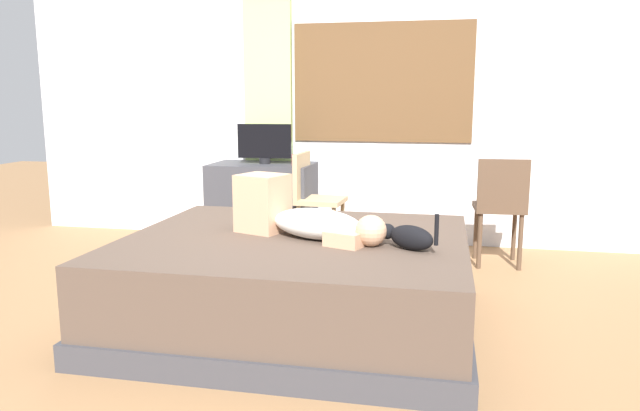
{
  "coord_description": "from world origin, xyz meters",
  "views": [
    {
      "loc": [
        0.79,
        -3.06,
        1.31
      ],
      "look_at": [
        0.08,
        0.37,
        0.68
      ],
      "focal_mm": 33.38,
      "sensor_mm": 36.0,
      "label": 1
    }
  ],
  "objects_px": {
    "tv_monitor": "(265,143)",
    "cup": "(295,160)",
    "bed": "(296,281)",
    "cat": "(409,237)",
    "person_lying": "(302,217)",
    "chair_spare": "(500,203)",
    "desk": "(263,205)",
    "chair_by_desk": "(313,195)"
  },
  "relations": [
    {
      "from": "person_lying",
      "to": "chair_spare",
      "type": "distance_m",
      "value": 1.94
    },
    {
      "from": "person_lying",
      "to": "cat",
      "type": "distance_m",
      "value": 0.64
    },
    {
      "from": "desk",
      "to": "cup",
      "type": "xyz_separation_m",
      "value": [
        0.32,
        -0.07,
        0.42
      ]
    },
    {
      "from": "chair_by_desk",
      "to": "chair_spare",
      "type": "relative_size",
      "value": 1.0
    },
    {
      "from": "cup",
      "to": "chair_by_desk",
      "type": "height_order",
      "value": "chair_by_desk"
    },
    {
      "from": "person_lying",
      "to": "tv_monitor",
      "type": "height_order",
      "value": "tv_monitor"
    },
    {
      "from": "desk",
      "to": "cup",
      "type": "relative_size",
      "value": 9.39
    },
    {
      "from": "desk",
      "to": "cat",
      "type": "bearing_deg",
      "value": -54.5
    },
    {
      "from": "cat",
      "to": "chair_spare",
      "type": "distance_m",
      "value": 1.78
    },
    {
      "from": "desk",
      "to": "tv_monitor",
      "type": "height_order",
      "value": "tv_monitor"
    },
    {
      "from": "tv_monitor",
      "to": "chair_spare",
      "type": "height_order",
      "value": "tv_monitor"
    },
    {
      "from": "bed",
      "to": "chair_spare",
      "type": "relative_size",
      "value": 2.31
    },
    {
      "from": "bed",
      "to": "desk",
      "type": "height_order",
      "value": "desk"
    },
    {
      "from": "bed",
      "to": "cat",
      "type": "distance_m",
      "value": 0.75
    },
    {
      "from": "person_lying",
      "to": "cup",
      "type": "bearing_deg",
      "value": 105.44
    },
    {
      "from": "bed",
      "to": "person_lying",
      "type": "bearing_deg",
      "value": 19.5
    },
    {
      "from": "cup",
      "to": "cat",
      "type": "bearing_deg",
      "value": -60.21
    },
    {
      "from": "tv_monitor",
      "to": "chair_spare",
      "type": "xyz_separation_m",
      "value": [
        2.0,
        -0.31,
        -0.41
      ]
    },
    {
      "from": "desk",
      "to": "chair_spare",
      "type": "xyz_separation_m",
      "value": [
        2.02,
        -0.31,
        0.14
      ]
    },
    {
      "from": "bed",
      "to": "tv_monitor",
      "type": "height_order",
      "value": "tv_monitor"
    },
    {
      "from": "desk",
      "to": "chair_spare",
      "type": "bearing_deg",
      "value": -8.66
    },
    {
      "from": "cat",
      "to": "chair_spare",
      "type": "height_order",
      "value": "chair_spare"
    },
    {
      "from": "cat",
      "to": "chair_by_desk",
      "type": "height_order",
      "value": "chair_by_desk"
    },
    {
      "from": "bed",
      "to": "cat",
      "type": "bearing_deg",
      "value": -13.85
    },
    {
      "from": "desk",
      "to": "tv_monitor",
      "type": "relative_size",
      "value": 1.87
    },
    {
      "from": "tv_monitor",
      "to": "desk",
      "type": "bearing_deg",
      "value": 180.0
    },
    {
      "from": "person_lying",
      "to": "cup",
      "type": "height_order",
      "value": "person_lying"
    },
    {
      "from": "person_lying",
      "to": "desk",
      "type": "height_order",
      "value": "person_lying"
    },
    {
      "from": "cat",
      "to": "desk",
      "type": "bearing_deg",
      "value": 125.5
    },
    {
      "from": "desk",
      "to": "person_lying",
      "type": "bearing_deg",
      "value": -66.15
    },
    {
      "from": "person_lying",
      "to": "bed",
      "type": "bearing_deg",
      "value": -160.5
    },
    {
      "from": "person_lying",
      "to": "desk",
      "type": "bearing_deg",
      "value": 113.85
    },
    {
      "from": "bed",
      "to": "cat",
      "type": "relative_size",
      "value": 6.25
    },
    {
      "from": "tv_monitor",
      "to": "cup",
      "type": "bearing_deg",
      "value": -13.24
    },
    {
      "from": "tv_monitor",
      "to": "cup",
      "type": "xyz_separation_m",
      "value": [
        0.29,
        -0.07,
        -0.13
      ]
    },
    {
      "from": "desk",
      "to": "tv_monitor",
      "type": "distance_m",
      "value": 0.55
    },
    {
      "from": "person_lying",
      "to": "chair_spare",
      "type": "bearing_deg",
      "value": 50.72
    },
    {
      "from": "cat",
      "to": "desk",
      "type": "relative_size",
      "value": 0.35
    },
    {
      "from": "tv_monitor",
      "to": "cup",
      "type": "relative_size",
      "value": 5.02
    },
    {
      "from": "bed",
      "to": "cat",
      "type": "xyz_separation_m",
      "value": [
        0.65,
        -0.16,
        0.33
      ]
    },
    {
      "from": "bed",
      "to": "person_lying",
      "type": "height_order",
      "value": "person_lying"
    },
    {
      "from": "tv_monitor",
      "to": "cup",
      "type": "height_order",
      "value": "tv_monitor"
    }
  ]
}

